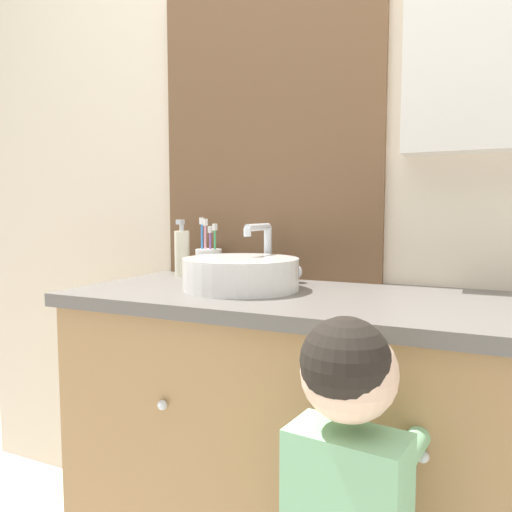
% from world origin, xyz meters
% --- Properties ---
extents(wall_back, '(3.20, 0.18, 2.50)m').
position_xyz_m(wall_back, '(0.02, 0.62, 1.28)').
color(wall_back, beige).
rests_on(wall_back, ground_plane).
extents(vanity_counter, '(1.33, 0.56, 0.89)m').
position_xyz_m(vanity_counter, '(0.00, 0.32, 0.45)').
color(vanity_counter, '#A37A4C').
rests_on(vanity_counter, ground_plane).
extents(sink_basin, '(0.32, 0.37, 0.18)m').
position_xyz_m(sink_basin, '(-0.22, 0.32, 0.93)').
color(sink_basin, silver).
rests_on(sink_basin, vanity_counter).
extents(toothbrush_holder, '(0.09, 0.09, 0.20)m').
position_xyz_m(toothbrush_holder, '(-0.44, 0.51, 0.94)').
color(toothbrush_holder, silver).
rests_on(toothbrush_holder, vanity_counter).
extents(soap_dispenser, '(0.05, 0.05, 0.19)m').
position_xyz_m(soap_dispenser, '(-0.53, 0.49, 0.97)').
color(soap_dispenser, beige).
rests_on(soap_dispenser, vanity_counter).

